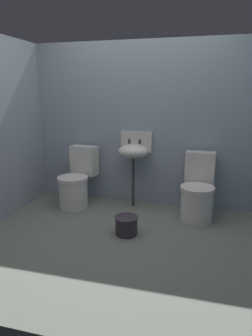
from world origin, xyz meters
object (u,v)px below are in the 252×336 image
(toilet_left, at_px, (77,182))
(sink, at_px, (134,151))
(toilet_right, at_px, (198,192))
(bucket, at_px, (126,225))

(toilet_left, bearing_deg, sink, -156.96)
(toilet_left, xyz_separation_m, toilet_right, (1.58, -0.00, 0.00))
(bucket, bearing_deg, toilet_right, 42.88)
(sink, bearing_deg, bucket, -81.58)
(toilet_left, distance_m, toilet_right, 1.58)
(toilet_left, relative_size, toilet_right, 1.00)
(sink, relative_size, bucket, 3.88)
(sink, height_order, bucket, sink)
(toilet_right, relative_size, bucket, 3.06)
(toilet_left, height_order, sink, sink)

